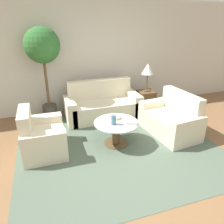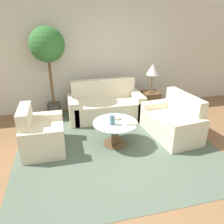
# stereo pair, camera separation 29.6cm
# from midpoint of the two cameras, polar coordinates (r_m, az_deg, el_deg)

# --- Properties ---
(ground_plane) EXTENTS (14.00, 14.00, 0.00)m
(ground_plane) POSITION_cam_midpoint_polar(r_m,az_deg,el_deg) (3.58, 6.30, -14.83)
(ground_plane) COLOR brown
(wall_back) EXTENTS (10.00, 0.06, 2.60)m
(wall_back) POSITION_cam_midpoint_polar(r_m,az_deg,el_deg) (5.54, -2.90, 14.02)
(wall_back) COLOR beige
(wall_back) RESTS_ON ground_plane
(rug) EXTENTS (3.57, 3.38, 0.01)m
(rug) POSITION_cam_midpoint_polar(r_m,az_deg,el_deg) (4.21, 2.85, -8.20)
(rug) COLOR #4C5B4C
(rug) RESTS_ON ground_plane
(sofa_main) EXTENTS (1.73, 0.77, 0.86)m
(sofa_main) POSITION_cam_midpoint_polar(r_m,az_deg,el_deg) (5.20, -0.13, 1.70)
(sofa_main) COLOR beige
(sofa_main) RESTS_ON ground_plane
(armchair) EXTENTS (0.71, 0.90, 0.83)m
(armchair) POSITION_cam_midpoint_polar(r_m,az_deg,el_deg) (4.06, -16.26, -5.97)
(armchair) COLOR beige
(armchair) RESTS_ON ground_plane
(loveseat) EXTENTS (0.86, 1.31, 0.85)m
(loveseat) POSITION_cam_midpoint_polar(r_m,az_deg,el_deg) (4.59, 17.61, -2.56)
(loveseat) COLOR beige
(loveseat) RESTS_ON ground_plane
(coffee_table) EXTENTS (0.82, 0.82, 0.45)m
(coffee_table) POSITION_cam_midpoint_polar(r_m,az_deg,el_deg) (4.06, 2.93, -4.77)
(coffee_table) COLOR brown
(coffee_table) RESTS_ON ground_plane
(side_table) EXTENTS (0.39, 0.39, 0.52)m
(side_table) POSITION_cam_midpoint_polar(r_m,az_deg,el_deg) (5.58, 11.47, 2.59)
(side_table) COLOR brown
(side_table) RESTS_ON ground_plane
(table_lamp) EXTENTS (0.30, 0.30, 0.69)m
(table_lamp) POSITION_cam_midpoint_polar(r_m,az_deg,el_deg) (5.35, 12.16, 10.57)
(table_lamp) COLOR brown
(table_lamp) RESTS_ON side_table
(potted_plant) EXTENTS (0.76, 0.76, 2.06)m
(potted_plant) POSITION_cam_midpoint_polar(r_m,az_deg,el_deg) (5.04, -14.82, 15.37)
(potted_plant) COLOR #3D3833
(potted_plant) RESTS_ON ground_plane
(vase) EXTENTS (0.09, 0.09, 0.18)m
(vase) POSITION_cam_midpoint_polar(r_m,az_deg,el_deg) (3.87, 2.24, -2.11)
(vase) COLOR slate
(vase) RESTS_ON coffee_table
(bowl) EXTENTS (0.15, 0.15, 0.05)m
(bowl) POSITION_cam_midpoint_polar(r_m,az_deg,el_deg) (4.11, 3.14, -1.59)
(bowl) COLOR beige
(bowl) RESTS_ON coffee_table
(book_stack) EXTENTS (0.23, 0.20, 0.05)m
(book_stack) POSITION_cam_midpoint_polar(r_m,az_deg,el_deg) (3.92, 7.13, -3.02)
(book_stack) COLOR beige
(book_stack) RESTS_ON coffee_table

